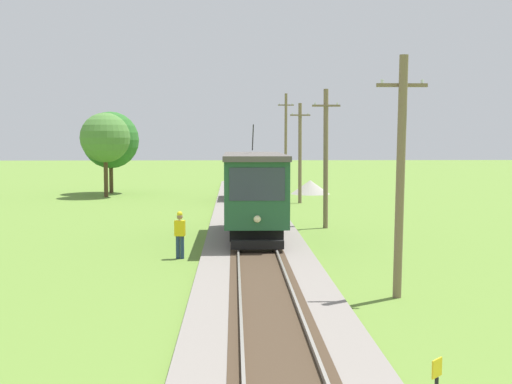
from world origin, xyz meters
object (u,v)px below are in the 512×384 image
Objects in this scene: utility_pole_near_tram at (400,175)px; utility_pole_mid at (326,157)px; utility_pole_far at (300,152)px; freight_car at (246,179)px; tree_left_far at (111,140)px; red_tram at (254,191)px; gravel_pile at (310,187)px; utility_pole_distant at (286,140)px; tree_right_near at (105,138)px; track_worker at (180,233)px.

utility_pole_near_tram is 0.97× the size of utility_pole_mid.
utility_pole_near_tram is 0.97× the size of utility_pole_far.
freight_car is 13.26m from tree_left_far.
utility_pole_far is 17.00m from tree_left_far.
red_tram is 17.46m from utility_pole_far.
tree_left_far reaches higher than gravel_pile.
utility_pole_near_tram is 0.80× the size of utility_pole_distant.
utility_pole_distant reaches higher than utility_pole_far.
tree_right_near is at bearing 162.02° from freight_car.
utility_pole_mid is 12.87m from utility_pole_far.
gravel_pile is 29.89m from track_worker.
utility_pole_far is at bearing -30.47° from tree_left_far.
gravel_pile is 16.65m from tree_right_near.
utility_pole_mid is 1.00× the size of utility_pole_far.
red_tram is at bearing -89.99° from freight_car.
tree_left_far reaches higher than track_worker.
track_worker is 0.27× the size of tree_left_far.
utility_pole_distant reaches higher than freight_car.
gravel_pile is at bearing -4.08° from tree_left_far.
utility_pole_mid is at bearing 149.10° from track_worker.
tree_left_far is at bearing 149.53° from utility_pole_far.
gravel_pile is 0.49× the size of tree_right_near.
freight_car reaches higher than gravel_pile.
tree_left_far is at bearing 113.10° from red_tram.
utility_pole_near_tram is 2.13× the size of gravel_pile.
gravel_pile is at bearing -72.72° from utility_pole_distant.
tree_right_near is at bearing -156.27° from track_worker.
utility_pole_far is at bearing -90.00° from utility_pole_distant.
utility_pole_far reaches higher than red_tram.
utility_pole_mid is (3.72, 4.13, 1.38)m from red_tram.
utility_pole_far is (0.00, 12.87, -0.01)m from utility_pole_mid.
utility_pole_far reaches higher than freight_car.
red_tram is at bearing -132.00° from utility_pole_mid.
freight_car is at bearing 104.37° from utility_pole_mid.
track_worker is at bearing -107.27° from utility_pole_far.
utility_pole_far reaches higher than tree_right_near.
gravel_pile is (5.32, 5.81, -1.00)m from freight_car.
freight_car is 1.64× the size of gravel_pile.
utility_pole_far is 8.19m from gravel_pile.
utility_pole_mid is 2.19× the size of gravel_pile.
utility_pole_distant reaches higher than utility_pole_near_tram.
gravel_pile is at bearing 87.39° from utility_pole_near_tram.
freight_car reaches higher than track_worker.
tree_right_near reaches higher than freight_car.
utility_pole_mid is (3.72, -14.51, 2.01)m from freight_car.
track_worker is at bearing -101.05° from utility_pole_distant.
tree_right_near is at bearing -85.98° from tree_left_far.
gravel_pile is at bearing 85.49° from utility_pole_mid.
utility_pole_mid is 3.89× the size of track_worker.
utility_pole_distant reaches higher than utility_pole_mid.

